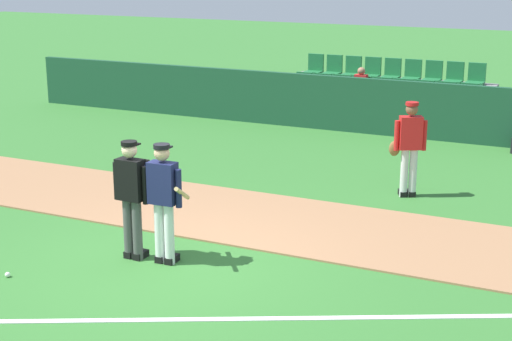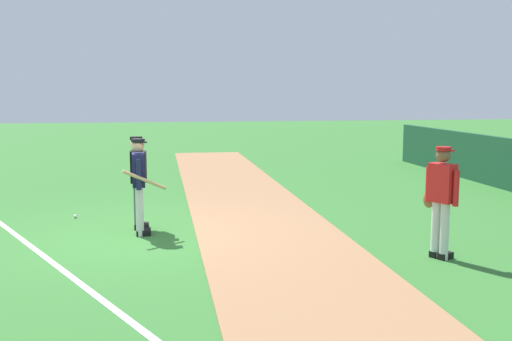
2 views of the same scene
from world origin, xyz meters
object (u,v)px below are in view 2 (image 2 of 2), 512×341
umpire_home_plate (138,177)px  runner_red_jersey (441,198)px  batter_navy_jersey (139,183)px  baseball (75,216)px

umpire_home_plate → runner_red_jersey: same height
batter_navy_jersey → runner_red_jersey: (2.28, 4.66, -0.01)m
batter_navy_jersey → runner_red_jersey: same height
batter_navy_jersey → runner_red_jersey: bearing=63.9°
runner_red_jersey → baseball: (-3.97, -6.05, -0.93)m
baseball → runner_red_jersey: bearing=56.7°
runner_red_jersey → baseball: size_ratio=23.78×
batter_navy_jersey → umpire_home_plate: size_ratio=1.00×
batter_navy_jersey → runner_red_jersey: 5.19m
runner_red_jersey → umpire_home_plate: bearing=-120.8°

